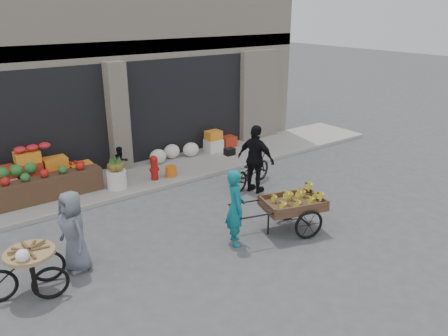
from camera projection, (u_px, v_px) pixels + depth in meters
ground at (217, 237)px, 9.51m from camera, size 80.00×80.00×0.00m
sidewalk at (135, 178)px, 12.59m from camera, size 18.00×2.20×0.12m
building at (76, 50)px, 14.41m from camera, size 14.00×6.45×7.00m
fruit_display at (40, 174)px, 11.22m from camera, size 3.10×1.12×1.24m
pineapple_bin at (117, 179)px, 11.69m from camera, size 0.52×0.52×0.50m
fire_hydrant at (154, 167)px, 12.21m from camera, size 0.22×0.22×0.71m
orange_bucket at (171, 171)px, 12.53m from camera, size 0.32×0.32×0.30m
right_bay_goods at (200, 146)px, 14.37m from camera, size 3.35×0.60×0.70m
seated_person at (121, 163)px, 12.29m from camera, size 0.51×0.43×0.93m
banana_cart at (291, 202)px, 9.56m from camera, size 2.41×1.47×0.94m
vendor_woman at (235, 207)px, 8.99m from camera, size 0.61×0.72×1.66m
tricycle_cart at (31, 265)px, 7.46m from camera, size 1.46×0.98×0.95m
vendor_grey at (74, 231)px, 8.10m from camera, size 0.61×0.84×1.59m
bicycle at (252, 170)px, 12.10m from camera, size 1.82×1.10×0.90m
cyclist at (256, 159)px, 11.52m from camera, size 0.77×1.17×1.85m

